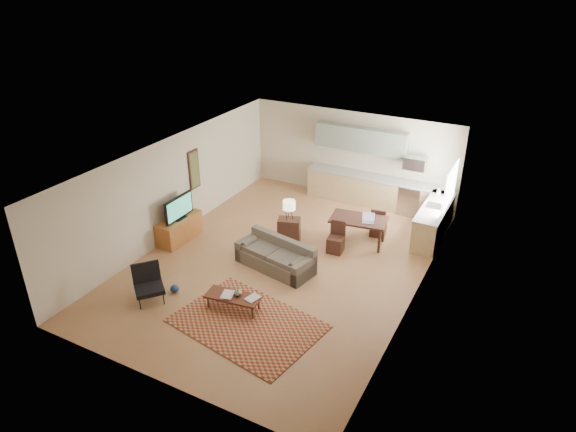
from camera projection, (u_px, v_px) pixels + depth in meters
The scene contains 25 objects.
room at pixel (282, 213), 12.03m from camera, with size 9.00×9.00×9.00m.
kitchen_counter_back at pixel (375, 191), 15.36m from camera, with size 4.26×0.64×0.92m, color tan, non-canonical shape.
kitchen_counter_right at pixel (433, 222), 13.58m from camera, with size 0.64×2.26×0.92m, color tan, non-canonical shape.
kitchen_range at pixel (411, 199), 14.90m from camera, with size 0.62×0.62×0.90m, color #A5A8AD.
kitchen_microwave at pixel (415, 163), 14.42m from camera, with size 0.62×0.40×0.35m, color #A5A8AD.
upper_cabinets at pixel (361, 139), 15.05m from camera, with size 2.80×0.34×0.70m, color gray.
window_right at pixel (451, 186), 12.96m from camera, with size 0.02×1.40×1.05m, color white.
wall_art_left at pixel (194, 170), 13.98m from camera, with size 0.06×0.42×1.10m, color olive, non-canonical shape.
triptych at pixel (350, 142), 15.42m from camera, with size 1.70×0.04×0.50m, color beige, non-canonical shape.
rug at pixel (247, 323), 10.51m from camera, with size 2.89×2.00×0.02m, color maroon.
sofa at pixel (275, 255), 12.27m from camera, with size 2.02×0.88×0.70m, color brown, non-canonical shape.
coffee_table at pixel (233, 302), 10.88m from camera, with size 1.18×0.47×0.36m, color #431E11, non-canonical shape.
book_a at pixel (222, 294), 10.83m from camera, with size 0.33×0.39×0.03m, color maroon.
book_b at pixel (249, 296), 10.77m from camera, with size 0.30×0.36×0.02m, color navy.
vase at pixel (238, 292), 10.77m from camera, with size 0.19×0.19×0.18m, color black.
armchair at pixel (149, 285), 11.06m from camera, with size 0.70×0.70×0.80m, color black, non-canonical shape.
tv_credenza at pixel (179, 229), 13.55m from camera, with size 0.52×1.36×0.63m, color brown, non-canonical shape.
tv at pixel (179, 208), 13.25m from camera, with size 0.10×1.04×0.63m, color black, non-canonical shape.
console_table at pixel (289, 230), 13.42m from camera, with size 0.57×0.38×0.67m, color #321B15, non-canonical shape.
table_lamp at pixel (289, 210), 13.15m from camera, with size 0.32×0.32×0.53m, color beige, non-canonical shape.
dining_table at pixel (358, 231), 13.34m from camera, with size 1.43×0.82×0.72m, color #321B15, non-canonical shape.
dining_chair_near at pixel (336, 238), 12.93m from camera, with size 0.39×0.41×0.81m, color #321B15, non-canonical shape.
dining_chair_far at pixel (379, 221), 13.71m from camera, with size 0.39×0.41×0.83m, color #321B15, non-canonical shape.
laptop at pixel (368, 218), 12.93m from camera, with size 0.31×0.23×0.23m, color #A5A8AD, non-canonical shape.
soap_bottle at pixel (439, 192), 13.97m from camera, with size 0.09×0.10×0.19m, color beige.
Camera 1 is at (5.14, -9.46, 6.71)m, focal length 32.00 mm.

